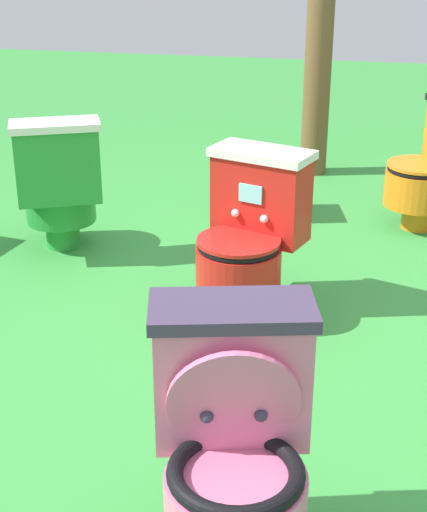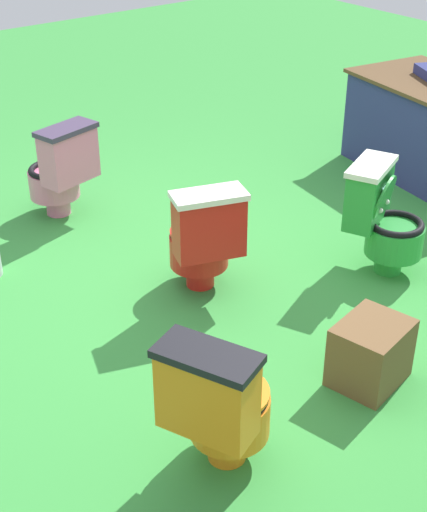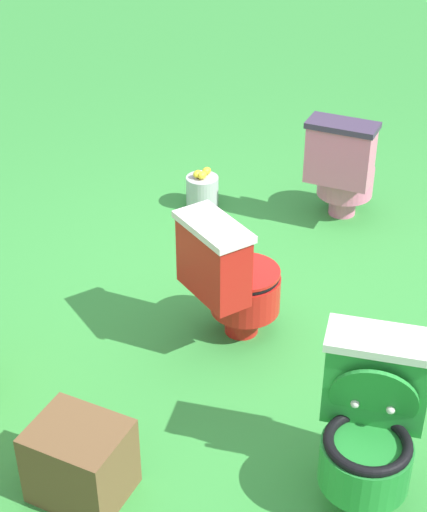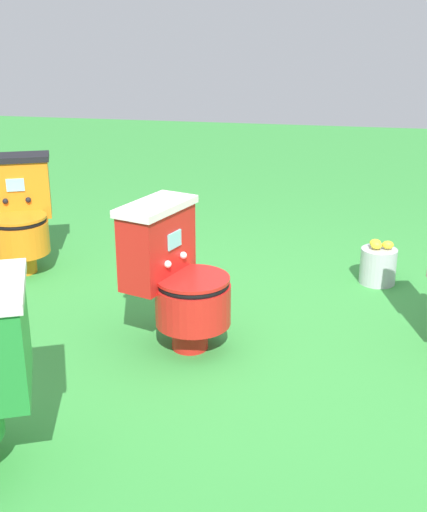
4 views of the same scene
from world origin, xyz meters
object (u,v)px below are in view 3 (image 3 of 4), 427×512
(toilet_pink, at_px, (343,168))
(lemon_bucket, at_px, (202,191))
(small_crate, at_px, (80,461))
(toilet_red, at_px, (231,278))
(toilet_green, at_px, (370,422))

(toilet_pink, xyz_separation_m, lemon_bucket, (0.44, -0.82, -0.26))
(small_crate, bearing_deg, toilet_pink, -172.23)
(toilet_red, bearing_deg, toilet_green, -5.69)
(toilet_red, height_order, lemon_bucket, toilet_red)
(toilet_red, bearing_deg, small_crate, -64.07)
(toilet_green, bearing_deg, lemon_bucket, -59.70)
(toilet_red, bearing_deg, lemon_bucket, 153.67)
(toilet_pink, bearing_deg, small_crate, -96.34)
(toilet_green, height_order, toilet_pink, same)
(small_crate, distance_m, lemon_bucket, 2.54)
(toilet_pink, distance_m, small_crate, 2.72)
(toilet_pink, relative_size, toilet_red, 1.00)
(toilet_green, distance_m, toilet_red, 1.17)
(toilet_green, relative_size, toilet_pink, 1.00)
(toilet_green, xyz_separation_m, toilet_pink, (-1.94, -1.28, 0.00))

